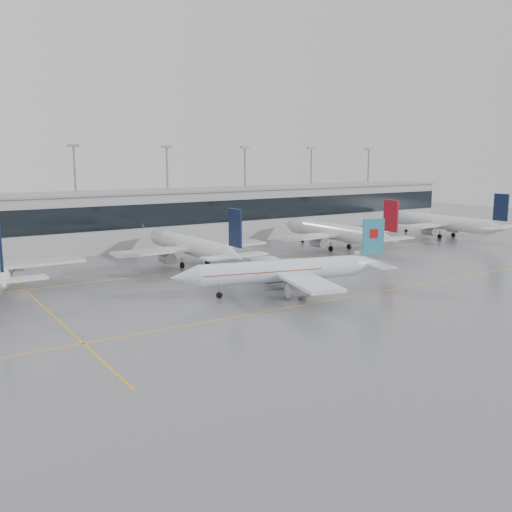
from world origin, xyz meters
TOP-DOWN VIEW (x-y plane):
  - ground at (0.00, 0.00)m, footprint 320.00×320.00m
  - taxi_line_main at (0.00, 0.00)m, footprint 120.00×0.25m
  - taxi_line_north at (0.00, 30.00)m, footprint 120.00×0.25m
  - taxi_line_cross at (-30.00, 15.00)m, footprint 0.25×60.00m
  - terminal at (0.00, 62.00)m, footprint 180.00×15.00m
  - terminal_glass at (0.00, 54.45)m, footprint 180.00×0.20m
  - terminal_roof at (0.00, 62.00)m, footprint 182.00×16.00m
  - light_masts at (0.00, 68.00)m, footprint 156.40×1.00m
  - air_canada_jet at (2.39, 6.98)m, footprint 33.90×26.99m
  - parked_jet_c at (-0.00, 33.69)m, footprint 29.64×36.96m
  - parked_jet_d at (35.00, 33.69)m, footprint 29.64×36.96m
  - parked_jet_e at (70.00, 33.69)m, footprint 29.64×36.96m

SIDE VIEW (x-z plane):
  - ground at x=0.00m, z-range 0.00..0.00m
  - taxi_line_main at x=0.00m, z-range 0.00..0.01m
  - taxi_line_north at x=0.00m, z-range 0.00..0.01m
  - taxi_line_cross at x=-30.00m, z-range 0.00..0.01m
  - air_canada_jet at x=2.39m, z-range -1.95..8.55m
  - parked_jet_c at x=0.00m, z-range -2.15..9.57m
  - parked_jet_d at x=35.00m, z-range -2.15..9.57m
  - parked_jet_e at x=70.00m, z-range -2.15..9.57m
  - terminal at x=0.00m, z-range 0.00..12.00m
  - terminal_glass at x=0.00m, z-range 5.00..10.00m
  - terminal_roof at x=0.00m, z-range 12.00..12.40m
  - light_masts at x=0.00m, z-range 2.04..24.64m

